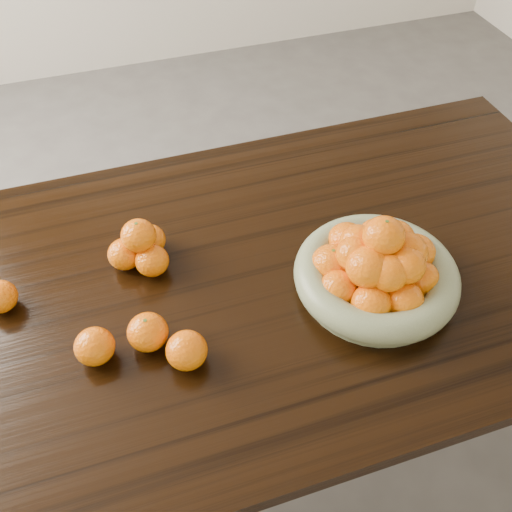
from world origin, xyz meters
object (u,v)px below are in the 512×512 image
object	(u,v)px
fruit_bowl	(377,269)
orange_pyramid	(141,247)
dining_table	(234,303)
loose_orange_0	(148,332)

from	to	relation	value
fruit_bowl	orange_pyramid	size ratio (longest dim) A/B	2.49
fruit_bowl	dining_table	bearing A→B (deg)	157.20
fruit_bowl	loose_orange_0	world-z (taller)	fruit_bowl
dining_table	orange_pyramid	distance (m)	0.26
fruit_bowl	loose_orange_0	xyz separation A→B (m)	(-0.51, 0.01, -0.02)
fruit_bowl	loose_orange_0	size ratio (longest dim) A/B	4.31
dining_table	fruit_bowl	bearing A→B (deg)	-22.80
dining_table	loose_orange_0	bearing A→B (deg)	-151.40
orange_pyramid	loose_orange_0	distance (m)	0.24
fruit_bowl	orange_pyramid	xyz separation A→B (m)	(-0.48, 0.24, -0.01)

